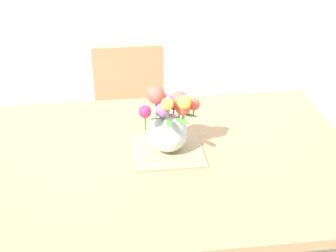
# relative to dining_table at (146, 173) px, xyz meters

# --- Properties ---
(dining_table) EXTENTS (1.75, 1.12, 0.77)m
(dining_table) POSITION_rel_dining_table_xyz_m (0.00, 0.00, 0.00)
(dining_table) COLOR tan
(dining_table) RESTS_ON ground_plane
(chair_far) EXTENTS (0.42, 0.42, 0.90)m
(chair_far) POSITION_rel_dining_table_xyz_m (-0.02, 0.90, -0.17)
(chair_far) COLOR tan
(chair_far) RESTS_ON ground_plane
(placemat) EXTENTS (0.29, 0.29, 0.01)m
(placemat) POSITION_rel_dining_table_xyz_m (0.10, 0.03, 0.08)
(placemat) COLOR tan
(placemat) RESTS_ON dining_table
(flower_vase) EXTENTS (0.25, 0.20, 0.28)m
(flower_vase) POSITION_rel_dining_table_xyz_m (0.10, 0.03, 0.21)
(flower_vase) COLOR silver
(flower_vase) RESTS_ON placemat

